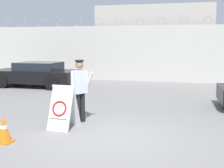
# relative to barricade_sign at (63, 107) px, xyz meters

# --- Properties ---
(ground_plane) EXTENTS (90.00, 90.00, 0.00)m
(ground_plane) POSITION_rel_barricade_sign_xyz_m (1.44, -0.53, -0.57)
(ground_plane) COLOR gray
(perimeter_wall) EXTENTS (36.00, 0.30, 3.67)m
(perimeter_wall) POSITION_rel_barricade_sign_xyz_m (1.44, 10.62, 1.04)
(perimeter_wall) COLOR beige
(perimeter_wall) RESTS_ON ground_plane
(building_block) EXTENTS (7.23, 6.99, 4.51)m
(building_block) POSITION_rel_barricade_sign_xyz_m (0.80, 14.93, 1.68)
(building_block) COLOR #B2ADA3
(building_block) RESTS_ON ground_plane
(barricade_sign) EXTENTS (0.67, 0.86, 1.16)m
(barricade_sign) POSITION_rel_barricade_sign_xyz_m (0.00, 0.00, 0.00)
(barricade_sign) COLOR white
(barricade_sign) RESTS_ON ground_plane
(security_guard) EXTENTS (0.58, 0.60, 1.78)m
(security_guard) POSITION_rel_barricade_sign_xyz_m (0.21, 0.72, 0.43)
(security_guard) COLOR black
(security_guard) RESTS_ON ground_plane
(traffic_cone_near) EXTENTS (0.37, 0.37, 0.64)m
(traffic_cone_near) POSITION_rel_barricade_sign_xyz_m (-0.83, -1.44, -0.26)
(traffic_cone_near) COLOR orange
(traffic_cone_near) RESTS_ON ground_plane
(parked_car_front_coupe) EXTENTS (4.37, 1.95, 1.26)m
(parked_car_front_coupe) POSITION_rel_barricade_sign_xyz_m (-4.48, 6.81, 0.07)
(parked_car_front_coupe) COLOR black
(parked_car_front_coupe) RESTS_ON ground_plane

